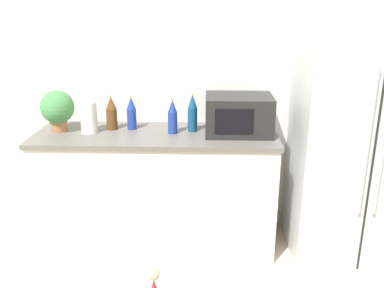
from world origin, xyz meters
TOP-DOWN VIEW (x-y plane):
  - wall_back at (0.00, 2.73)m, footprint 8.00×0.06m
  - back_counter at (-0.34, 2.40)m, footprint 1.78×0.63m
  - refrigerator at (1.11, 2.35)m, footprint 0.85×0.70m
  - potted_plant at (-1.06, 2.42)m, footprint 0.25×0.25m
  - paper_towel_roll at (-0.82, 2.40)m, footprint 0.12×0.12m
  - microwave at (0.27, 2.42)m, footprint 0.48×0.37m
  - back_bottle_0 at (-0.53, 2.50)m, footprint 0.07×0.07m
  - back_bottle_1 at (-0.21, 2.40)m, footprint 0.07×0.07m
  - back_bottle_2 at (-0.07, 2.46)m, footprint 0.07×0.07m
  - back_bottle_3 at (-0.67, 2.49)m, footprint 0.08×0.08m

SIDE VIEW (x-z plane):
  - back_counter at x=-0.34m, z-range 0.00..0.91m
  - refrigerator at x=1.11m, z-range 0.00..1.76m
  - paper_towel_roll at x=-0.82m, z-range 0.91..1.13m
  - back_bottle_0 at x=-0.53m, z-range 0.90..1.15m
  - back_bottle_3 at x=-0.67m, z-range 0.90..1.16m
  - back_bottle_1 at x=-0.21m, z-range 0.90..1.16m
  - back_bottle_2 at x=-0.07m, z-range 0.90..1.19m
  - microwave at x=0.27m, z-range 0.91..1.19m
  - potted_plant at x=-1.06m, z-range 0.92..1.23m
  - wall_back at x=0.00m, z-range 0.00..2.55m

